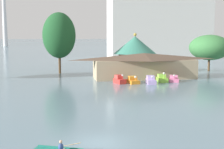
{
  "coord_description": "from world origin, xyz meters",
  "views": [
    {
      "loc": [
        -2.61,
        -21.94,
        7.97
      ],
      "look_at": [
        4.41,
        20.74,
        2.57
      ],
      "focal_mm": 48.98,
      "sensor_mm": 36.0,
      "label": 1
    }
  ],
  "objects": [
    {
      "name": "pedal_boat_lavender",
      "position": [
        12.25,
        27.73,
        0.53
      ],
      "size": [
        1.7,
        2.97,
        1.48
      ],
      "rotation": [
        0.0,
        0.0,
        -1.68
      ],
      "color": "#B299D8",
      "rests_on": "ground"
    },
    {
      "name": "pedal_boat_orange",
      "position": [
        9.36,
        28.6,
        0.47
      ],
      "size": [
        1.84,
        2.97,
        1.41
      ],
      "rotation": [
        0.0,
        0.0,
        -1.47
      ],
      "color": "orange",
      "rests_on": "ground"
    },
    {
      "name": "pedal_boat_pink",
      "position": [
        16.89,
        29.17,
        0.46
      ],
      "size": [
        2.16,
        2.56,
        1.39
      ],
      "rotation": [
        0.0,
        0.0,
        -1.85
      ],
      "color": "pink",
      "rests_on": "ground"
    },
    {
      "name": "green_roof_pavilion",
      "position": [
        13.51,
        44.48,
        4.56
      ],
      "size": [
        9.52,
        9.52,
        8.73
      ],
      "color": "#993328",
      "rests_on": "ground"
    },
    {
      "name": "ground_plane",
      "position": [
        0.0,
        0.0,
        0.0
      ],
      "size": [
        2000.0,
        2000.0,
        0.0
      ],
      "primitive_type": "plane",
      "color": "slate"
    },
    {
      "name": "shoreline_tree_mid",
      "position": [
        -3.1,
        44.61,
        8.2
      ],
      "size": [
        7.03,
        7.03,
        13.08
      ],
      "color": "brown",
      "rests_on": "ground"
    },
    {
      "name": "pedal_boat_lime",
      "position": [
        14.86,
        29.53,
        0.53
      ],
      "size": [
        1.71,
        3.11,
        1.82
      ],
      "rotation": [
        0.0,
        0.0,
        -1.65
      ],
      "color": "#8CCC3F",
      "rests_on": "ground"
    },
    {
      "name": "background_building_block",
      "position": [
        32.72,
        86.91,
        11.99
      ],
      "size": [
        37.3,
        13.78,
        23.95
      ],
      "color": "silver",
      "rests_on": "ground"
    },
    {
      "name": "shoreline_tree_right",
      "position": [
        31.03,
        43.97,
        5.45
      ],
      "size": [
        9.29,
        9.29,
        8.37
      ],
      "color": "brown",
      "rests_on": "ground"
    },
    {
      "name": "pedal_boat_red",
      "position": [
        7.05,
        28.86,
        0.57
      ],
      "size": [
        2.01,
        2.64,
        1.65
      ],
      "rotation": [
        0.0,
        0.0,
        -1.23
      ],
      "color": "red",
      "rests_on": "ground"
    },
    {
      "name": "boathouse",
      "position": [
        12.95,
        34.51,
        2.51
      ],
      "size": [
        20.62,
        7.21,
        4.82
      ],
      "color": "tan",
      "rests_on": "ground"
    }
  ]
}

